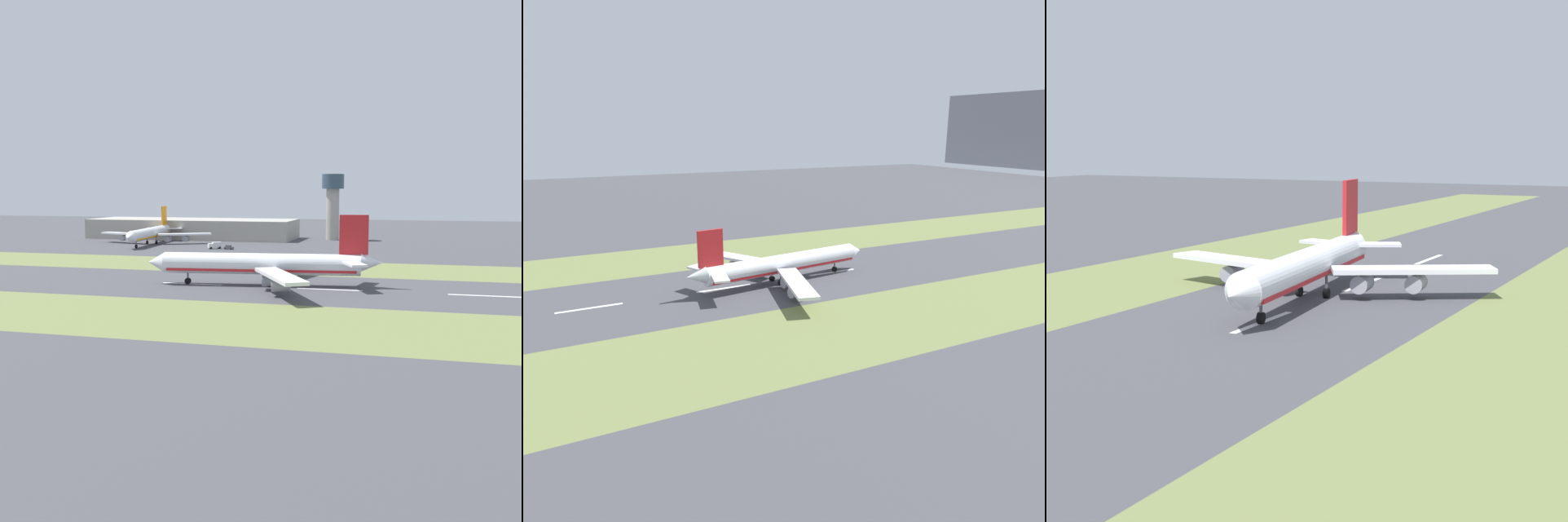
% 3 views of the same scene
% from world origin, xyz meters
% --- Properties ---
extents(ground_plane, '(800.00, 800.00, 0.00)m').
position_xyz_m(ground_plane, '(0.00, 0.00, 0.00)').
color(ground_plane, '#424247').
extents(grass_median_east, '(40.00, 600.00, 0.01)m').
position_xyz_m(grass_median_east, '(45.00, 0.00, 0.00)').
color(grass_median_east, olive).
rests_on(grass_median_east, ground).
extents(centreline_dash_near, '(1.20, 18.00, 0.01)m').
position_xyz_m(centreline_dash_near, '(0.00, -57.25, 0.01)').
color(centreline_dash_near, silver).
rests_on(centreline_dash_near, ground).
extents(centreline_dash_mid, '(1.20, 18.00, 0.01)m').
position_xyz_m(centreline_dash_mid, '(0.00, -17.25, 0.01)').
color(centreline_dash_mid, silver).
rests_on(centreline_dash_mid, ground).
extents(centreline_dash_far, '(1.20, 18.00, 0.01)m').
position_xyz_m(centreline_dash_far, '(0.00, 22.75, 0.01)').
color(centreline_dash_far, silver).
rests_on(centreline_dash_far, ground).
extents(airplane_main_jet, '(63.65, 67.17, 20.20)m').
position_xyz_m(airplane_main_jet, '(2.45, 0.86, 6.02)').
color(airplane_main_jet, white).
rests_on(airplane_main_jet, ground).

